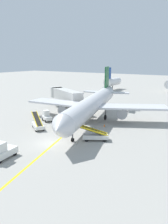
{
  "coord_description": "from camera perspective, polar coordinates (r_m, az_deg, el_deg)",
  "views": [
    {
      "loc": [
        20.72,
        -23.37,
        11.95
      ],
      "look_at": [
        -0.66,
        10.35,
        2.5
      ],
      "focal_mm": 36.1,
      "sensor_mm": 36.0,
      "label": 1
    }
  ],
  "objects": [
    {
      "name": "pushback_tug",
      "position": [
        29.61,
        -20.33,
        -9.28
      ],
      "size": [
        2.31,
        3.8,
        2.2
      ],
      "color": "silver",
      "rests_on": "ground"
    },
    {
      "name": "belt_loader_forward_hold",
      "position": [
        33.98,
        2.73,
        -5.89
      ],
      "size": [
        4.94,
        3.63,
        2.59
      ],
      "color": "silver",
      "rests_on": "ground"
    },
    {
      "name": "airliner",
      "position": [
        43.86,
        2.31,
        2.09
      ],
      "size": [
        27.83,
        34.75,
        10.1
      ],
      "color": "silver",
      "rests_on": "ground"
    },
    {
      "name": "safety_cone_nose_left",
      "position": [
        40.97,
        5.16,
        -3.38
      ],
      "size": [
        0.36,
        0.36,
        0.44
      ],
      "primitive_type": "cone",
      "color": "orange",
      "rests_on": "ground"
    },
    {
      "name": "taxi_line_yellow",
      "position": [
        37.48,
        -4.4,
        -5.31
      ],
      "size": [
        21.92,
        77.1,
        0.01
      ],
      "primitive_type": "cube",
      "rotation": [
        0.0,
        0.0,
        0.27
      ],
      "color": "yellow",
      "rests_on": "ground"
    },
    {
      "name": "baggage_tug_near_wing",
      "position": [
        44.84,
        -9.44,
        -1.1
      ],
      "size": [
        2.73,
        2.27,
        2.1
      ],
      "color": "silver",
      "rests_on": "ground"
    },
    {
      "name": "ground_crew_marshaller",
      "position": [
        39.6,
        -4.35,
        -2.91
      ],
      "size": [
        0.36,
        0.24,
        1.7
      ],
      "color": "#26262D",
      "rests_on": "ground"
    },
    {
      "name": "safety_cone_nose_right",
      "position": [
        50.62,
        -3.32,
        -0.11
      ],
      "size": [
        0.36,
        0.36,
        0.44
      ],
      "primitive_type": "cone",
      "color": "orange",
      "rests_on": "ground"
    },
    {
      "name": "distant_aircraft_far_left",
      "position": [
        89.95,
        7.23,
        7.65
      ],
      "size": [
        3.0,
        10.1,
        8.8
      ],
      "color": "silver",
      "rests_on": "ground"
    },
    {
      "name": "jet_bridge",
      "position": [
        54.68,
        -5.12,
        4.42
      ],
      "size": [
        12.55,
        8.23,
        4.85
      ],
      "color": "beige",
      "rests_on": "ground"
    },
    {
      "name": "belt_loader_aft_hold",
      "position": [
        40.25,
        -11.64,
        -3.08
      ],
      "size": [
        4.83,
        3.86,
        2.59
      ],
      "color": "silver",
      "rests_on": "ground"
    },
    {
      "name": "ground_plane",
      "position": [
        33.44,
        -8.66,
        -7.78
      ],
      "size": [
        300.0,
        300.0,
        0.0
      ],
      "primitive_type": "plane",
      "color": "#9E9B93"
    }
  ]
}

